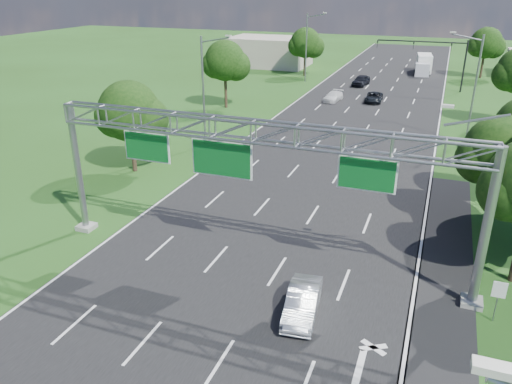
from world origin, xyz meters
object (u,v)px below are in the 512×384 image
at_px(regulatory_sign, 499,293).
at_px(traffic_signal, 439,53).
at_px(sign_gantry, 255,143).
at_px(silver_sedan, 302,302).
at_px(box_truck, 424,65).

relative_size(regulatory_sign, traffic_signal, 0.17).
bearing_deg(sign_gantry, silver_sedan, -43.97).
bearing_deg(silver_sedan, sign_gantry, 129.22).
height_order(traffic_signal, silver_sedan, traffic_signal).
height_order(sign_gantry, regulatory_sign, sign_gantry).
height_order(regulatory_sign, traffic_signal, traffic_signal).
bearing_deg(box_truck, regulatory_sign, -90.21).
xyz_separation_m(sign_gantry, silver_sedan, (3.73, -3.59, -6.23)).
distance_m(sign_gantry, traffic_signal, 53.51).
height_order(sign_gantry, box_truck, sign_gantry).
bearing_deg(regulatory_sign, traffic_signal, 95.20).
relative_size(traffic_signal, box_truck, 1.52).
distance_m(sign_gantry, regulatory_sign, 13.25).
bearing_deg(regulatory_sign, silver_sedan, -162.84).
xyz_separation_m(sign_gantry, regulatory_sign, (12.07, -1.02, -5.38)).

